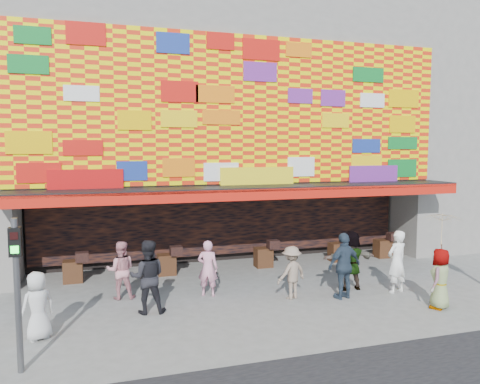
{
  "coord_description": "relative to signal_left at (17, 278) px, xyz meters",
  "views": [
    {
      "loc": [
        -4.73,
        -10.99,
        4.32
      ],
      "look_at": [
        -0.69,
        2.0,
        3.01
      ],
      "focal_mm": 35.0,
      "sensor_mm": 36.0,
      "label": 1
    }
  ],
  "objects": [
    {
      "name": "ped_a",
      "position": [
        0.15,
        1.57,
        -1.08
      ],
      "size": [
        0.91,
        0.82,
        1.56
      ],
      "primitive_type": "imported",
      "rotation": [
        0.0,
        0.0,
        3.69
      ],
      "color": "silver",
      "rests_on": "ground"
    },
    {
      "name": "ped_c",
      "position": [
        2.69,
        2.57,
        -0.9
      ],
      "size": [
        1.03,
        0.85,
        1.92
      ],
      "primitive_type": "imported",
      "rotation": [
        0.0,
        0.0,
        3.0
      ],
      "color": "black",
      "rests_on": "ground"
    },
    {
      "name": "ped_f",
      "position": [
        8.82,
        2.8,
        -0.96
      ],
      "size": [
        1.7,
        0.61,
        1.81
      ],
      "primitive_type": "imported",
      "rotation": [
        0.0,
        0.0,
        3.1
      ],
      "color": "gray",
      "rests_on": "ground"
    },
    {
      "name": "shop_building",
      "position": [
        6.2,
        9.68,
        3.37
      ],
      "size": [
        15.2,
        9.4,
        10.0
      ],
      "color": "gray",
      "rests_on": "ground"
    },
    {
      "name": "ped_d",
      "position": [
        6.75,
        2.53,
        -1.1
      ],
      "size": [
        1.11,
        0.85,
        1.51
      ],
      "primitive_type": "imported",
      "rotation": [
        0.0,
        0.0,
        3.47
      ],
      "color": "gray",
      "rests_on": "ground"
    },
    {
      "name": "signal_left",
      "position": [
        0.0,
        0.0,
        0.0
      ],
      "size": [
        0.22,
        0.2,
        3.0
      ],
      "color": "#59595B",
      "rests_on": "ground"
    },
    {
      "name": "ground",
      "position": [
        6.2,
        1.5,
        -1.86
      ],
      "size": [
        90.0,
        90.0,
        0.0
      ],
      "primitive_type": "plane",
      "color": "slate",
      "rests_on": "ground"
    },
    {
      "name": "ped_e",
      "position": [
        8.18,
        2.1,
        -0.91
      ],
      "size": [
        1.19,
        0.68,
        1.9
      ],
      "primitive_type": "imported",
      "rotation": [
        0.0,
        0.0,
        3.35
      ],
      "color": "#2D3D4F",
      "rests_on": "ground"
    },
    {
      "name": "neighbor_right",
      "position": [
        19.2,
        9.5,
        4.14
      ],
      "size": [
        11.0,
        8.0,
        12.0
      ],
      "primitive_type": "cube",
      "color": "gray",
      "rests_on": "ground"
    },
    {
      "name": "ped_h",
      "position": [
        9.96,
        2.12,
        -0.93
      ],
      "size": [
        0.76,
        0.59,
        1.87
      ],
      "primitive_type": "imported",
      "rotation": [
        0.0,
        0.0,
        3.37
      ],
      "color": "white",
      "rests_on": "ground"
    },
    {
      "name": "ped_i",
      "position": [
        2.09,
        3.97,
        -1.03
      ],
      "size": [
        0.86,
        0.7,
        1.66
      ],
      "primitive_type": "imported",
      "rotation": [
        0.0,
        0.0,
        3.04
      ],
      "color": "pink",
      "rests_on": "ground"
    },
    {
      "name": "parasol",
      "position": [
        10.22,
        0.59,
        0.28
      ],
      "size": [
        1.13,
        1.14,
        1.84
      ],
      "color": "beige",
      "rests_on": "ground"
    },
    {
      "name": "ped_b",
      "position": [
        4.52,
        3.47,
        -1.04
      ],
      "size": [
        0.71,
        0.61,
        1.64
      ],
      "primitive_type": "imported",
      "rotation": [
        0.0,
        0.0,
        2.71
      ],
      "color": "pink",
      "rests_on": "ground"
    },
    {
      "name": "ped_g",
      "position": [
        10.22,
        0.59,
        -1.05
      ],
      "size": [
        0.95,
        0.87,
        1.63
      ],
      "primitive_type": "imported",
      "rotation": [
        0.0,
        0.0,
        3.72
      ],
      "color": "gray",
      "rests_on": "ground"
    }
  ]
}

